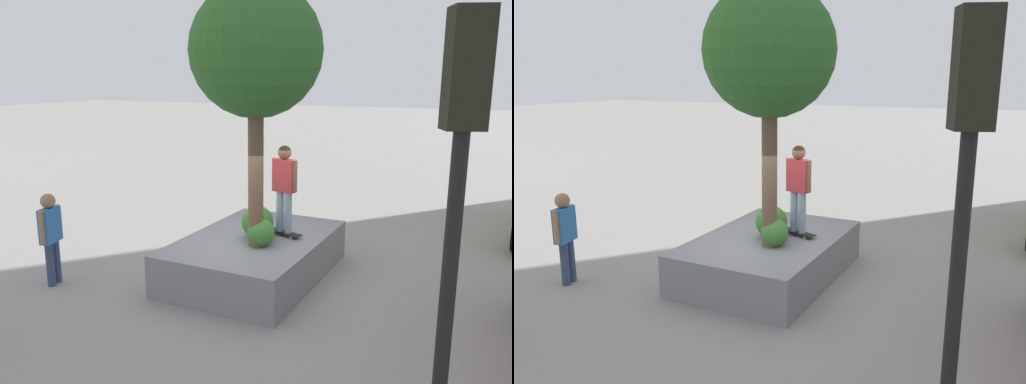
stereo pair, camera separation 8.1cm
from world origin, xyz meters
TOP-DOWN VIEW (x-y plane):
  - ground_plane at (0.00, 0.00)m, footprint 120.00×120.00m
  - planter_ledge at (-0.37, -0.14)m, footprint 3.74×2.49m
  - plaza_tree at (0.12, 0.10)m, footprint 2.31×2.31m
  - boxwood_shrub at (-0.36, -0.10)m, footprint 0.63×0.63m
  - hedge_clump at (0.07, 0.18)m, footprint 0.52×0.52m
  - skateboard at (-0.71, 0.30)m, footprint 0.46×0.82m
  - skateboarder at (-0.71, 0.30)m, footprint 0.29×0.57m
  - traffic_light_corner at (4.22, 3.80)m, footprint 0.37×0.35m
  - bystander_watching at (1.71, -3.39)m, footprint 0.58×0.32m

SIDE VIEW (x-z plane):
  - ground_plane at x=0.00m, z-range 0.00..0.00m
  - planter_ledge at x=-0.37m, z-range 0.00..0.80m
  - skateboard at x=-0.71m, z-range 0.82..0.89m
  - bystander_watching at x=1.71m, z-range 0.14..1.90m
  - hedge_clump at x=0.07m, z-range 0.80..1.32m
  - boxwood_shrub at x=-0.36m, z-range 0.80..1.43m
  - skateboarder at x=-0.71m, z-range 1.01..2.72m
  - traffic_light_corner at x=4.22m, z-range 0.80..5.13m
  - plaza_tree at x=0.12m, z-range 1.93..6.59m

